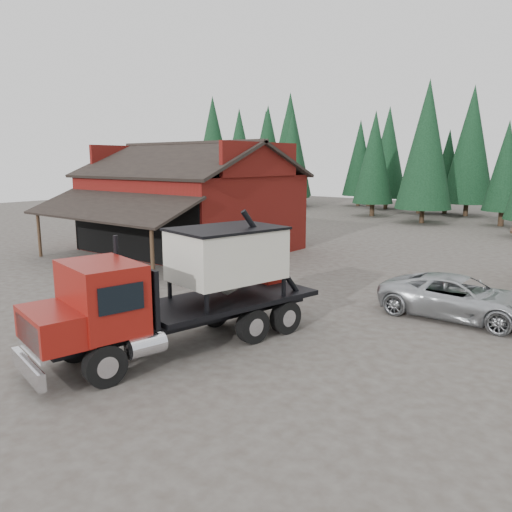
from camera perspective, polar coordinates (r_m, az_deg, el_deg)
The scene contains 8 objects.
ground at distance 19.92m, azimuth -5.88°, elevation -6.49°, with size 120.00×120.00×0.00m, color #453D36.
red_barn at distance 33.97m, azimuth -7.57°, elevation 5.28°, with size 12.80×13.63×7.18m.
conifer_backdrop at distance 57.42m, azimuth 24.94°, elevation 3.89°, with size 76.00×16.00×16.00m, color black, non-canonical shape.
near_pine_a at distance 54.56m, azimuth -1.90°, elevation 11.31°, with size 4.40×4.40×11.40m.
near_pine_d at distance 50.63m, azimuth 18.89°, elevation 11.92°, with size 5.28×5.28×13.40m.
feed_truck at distance 15.93m, azimuth -8.11°, elevation -3.38°, with size 4.48×9.94×4.34m.
silver_car at distance 20.48m, azimuth 22.20°, elevation -4.42°, with size 2.69×5.83×1.62m, color #AEB1B6.
equip_box at distance 21.09m, azimuth -16.61°, elevation -5.07°, with size 0.70×1.10×0.60m, color maroon.
Camera 1 is at (13.38, -13.53, 5.90)m, focal length 35.00 mm.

